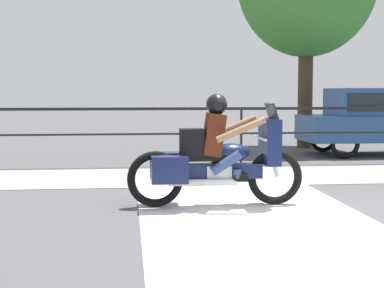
# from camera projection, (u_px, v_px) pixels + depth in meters

# --- Properties ---
(ground_plane) EXTENTS (120.00, 120.00, 0.00)m
(ground_plane) POSITION_uv_depth(u_px,v_px,m) (314.00, 213.00, 7.64)
(ground_plane) COLOR #4C4C4F
(sidewalk_band) EXTENTS (44.00, 2.40, 0.01)m
(sidewalk_band) POSITION_uv_depth(u_px,v_px,m) (257.00, 175.00, 11.01)
(sidewalk_band) COLOR #99968E
(sidewalk_band) RESTS_ON ground
(crosswalk_band) EXTENTS (2.86, 6.00, 0.01)m
(crosswalk_band) POSITION_uv_depth(u_px,v_px,m) (254.00, 217.00, 7.35)
(crosswalk_band) COLOR silver
(crosswalk_band) RESTS_ON ground
(fence_railing) EXTENTS (36.00, 0.05, 1.24)m
(fence_railing) POSITION_uv_depth(u_px,v_px,m) (241.00, 120.00, 12.53)
(fence_railing) COLOR black
(fence_railing) RESTS_ON ground
(motorcycle) EXTENTS (2.43, 0.76, 1.54)m
(motorcycle) POSITION_uv_depth(u_px,v_px,m) (215.00, 157.00, 8.04)
(motorcycle) COLOR black
(motorcycle) RESTS_ON ground
(parked_car) EXTENTS (3.98, 1.70, 1.66)m
(parked_car) POSITION_uv_depth(u_px,v_px,m) (378.00, 117.00, 14.62)
(parked_car) COLOR #284C84
(parked_car) RESTS_ON ground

